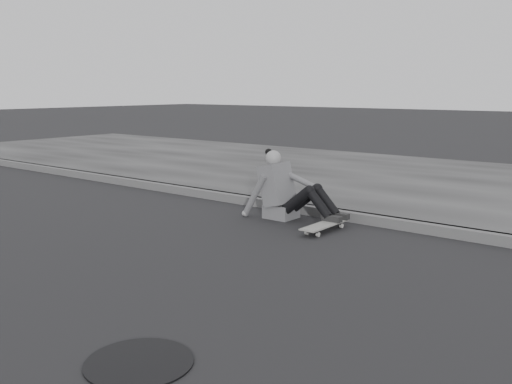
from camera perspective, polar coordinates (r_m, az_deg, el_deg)
ground at (r=5.51m, az=-8.13°, el=-7.03°), size 80.00×80.00×0.00m
curb at (r=7.45m, az=6.36°, el=-1.94°), size 24.00×0.16×0.12m
sidewalk at (r=10.10m, az=15.49°, el=0.99°), size 24.00×6.00×0.12m
manhole at (r=3.66m, az=-11.61°, el=-16.35°), size 0.66×0.66×0.01m
skateboard at (r=6.66m, az=6.87°, el=-3.32°), size 0.20×0.78×0.09m
seated_woman at (r=7.20m, az=2.96°, el=0.12°), size 1.38×0.46×0.88m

